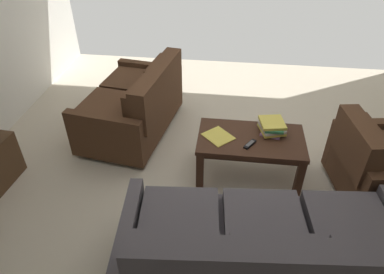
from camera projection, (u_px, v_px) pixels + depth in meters
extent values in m
cube|color=beige|center=(220.00, 180.00, 3.59)|extent=(5.37, 5.77, 0.01)
cylinder|color=black|center=(352.00, 235.00, 2.99)|extent=(0.05, 0.05, 0.06)
cylinder|color=black|center=(156.00, 229.00, 3.04)|extent=(0.05, 0.05, 0.06)
cube|color=#4C474C|center=(262.00, 254.00, 2.60)|extent=(1.91, 1.00, 0.36)
cube|color=#4C474C|center=(353.00, 234.00, 2.46)|extent=(0.63, 0.79, 0.10)
cube|color=#4C474C|center=(265.00, 231.00, 2.48)|extent=(0.63, 0.79, 0.10)
cube|color=#4C474C|center=(179.00, 229.00, 2.49)|extent=(0.63, 0.79, 0.10)
cube|color=#4C474C|center=(276.00, 271.00, 2.10)|extent=(1.85, 0.34, 0.42)
cube|color=#4C474C|center=(373.00, 258.00, 2.17)|extent=(0.56, 0.17, 0.29)
cube|color=#4C474C|center=(273.00, 255.00, 2.19)|extent=(0.56, 0.17, 0.29)
cube|color=#4C474C|center=(175.00, 252.00, 2.21)|extent=(0.56, 0.17, 0.29)
cube|color=#4C474C|center=(131.00, 244.00, 2.59)|extent=(0.17, 0.85, 0.52)
cylinder|color=black|center=(124.00, 103.00, 4.76)|extent=(0.06, 0.06, 0.06)
cylinder|color=black|center=(86.00, 148.00, 3.97)|extent=(0.06, 0.06, 0.06)
cylinder|color=black|center=(174.00, 110.00, 4.60)|extent=(0.06, 0.06, 0.06)
cylinder|color=black|center=(145.00, 159.00, 3.81)|extent=(0.06, 0.06, 0.06)
cube|color=#4C301E|center=(131.00, 112.00, 4.15)|extent=(1.01, 1.29, 0.39)
cube|color=#4C301E|center=(138.00, 82.00, 4.24)|extent=(0.81, 0.65, 0.10)
cube|color=#4C301E|center=(116.00, 107.00, 3.78)|extent=(0.81, 0.65, 0.10)
cube|color=#4C301E|center=(158.00, 88.00, 3.85)|extent=(0.36, 1.20, 0.47)
cube|color=#4C301E|center=(158.00, 75.00, 4.10)|extent=(0.20, 0.54, 0.33)
cube|color=#4C301E|center=(138.00, 100.00, 3.64)|extent=(0.20, 0.54, 0.33)
cube|color=#4C301E|center=(151.00, 83.00, 4.61)|extent=(0.84, 0.23, 0.55)
cube|color=#4C301E|center=(106.00, 139.00, 3.61)|extent=(0.84, 0.23, 0.55)
cube|color=#3D2316|center=(251.00, 139.00, 3.38)|extent=(1.03, 0.58, 0.04)
cube|color=#3D2316|center=(251.00, 143.00, 3.41)|extent=(0.94, 0.52, 0.05)
cube|color=#3D2316|center=(294.00, 147.00, 3.67)|extent=(0.07, 0.07, 0.44)
cube|color=#3D2316|center=(205.00, 140.00, 3.76)|extent=(0.07, 0.07, 0.44)
cube|color=#3D2316|center=(299.00, 179.00, 3.28)|extent=(0.07, 0.07, 0.44)
cube|color=#3D2316|center=(200.00, 171.00, 3.37)|extent=(0.07, 0.07, 0.44)
cylinder|color=#472D1C|center=(377.00, 271.00, 2.43)|extent=(0.04, 0.04, 0.59)
cylinder|color=black|center=(351.00, 212.00, 3.20)|extent=(0.06, 0.06, 0.06)
cylinder|color=black|center=(332.00, 174.00, 3.61)|extent=(0.06, 0.06, 0.06)
cube|color=#4C301E|center=(358.00, 145.00, 3.06)|extent=(0.28, 0.68, 0.43)
cube|color=#4C301E|center=(370.00, 145.00, 3.06)|extent=(0.21, 0.61, 0.29)
cube|color=#4C301E|center=(370.00, 143.00, 3.55)|extent=(0.86, 0.23, 0.55)
cube|color=#996699|center=(272.00, 130.00, 3.45)|extent=(0.25, 0.29, 0.02)
cube|color=#E0CC4C|center=(272.00, 130.00, 3.42)|extent=(0.27, 0.28, 0.03)
cube|color=silver|center=(272.00, 127.00, 3.41)|extent=(0.27, 0.28, 0.03)
cube|color=#337F51|center=(273.00, 125.00, 3.40)|extent=(0.18, 0.28, 0.03)
cube|color=#E0CC4C|center=(272.00, 123.00, 3.38)|extent=(0.27, 0.28, 0.03)
cube|color=black|center=(250.00, 144.00, 3.26)|extent=(0.12, 0.16, 0.02)
cube|color=#59595B|center=(250.00, 144.00, 3.26)|extent=(0.09, 0.11, 0.00)
cube|color=#E0CC4C|center=(218.00, 136.00, 3.38)|extent=(0.34, 0.35, 0.01)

